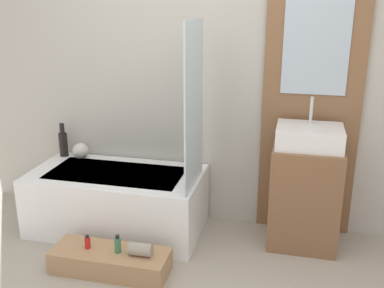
{
  "coord_description": "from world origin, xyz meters",
  "views": [
    {
      "loc": [
        0.68,
        -1.97,
        1.85
      ],
      "look_at": [
        0.04,
        0.7,
        0.95
      ],
      "focal_mm": 42.0,
      "sensor_mm": 36.0,
      "label": 1
    }
  ],
  "objects_px": {
    "wooden_step_bench": "(111,261)",
    "vase_round_light": "(81,151)",
    "sink": "(309,137)",
    "bottle_soap_secondary": "(118,245)",
    "vase_tall_dark": "(63,143)",
    "bottle_soap_primary": "(88,242)",
    "bathtub": "(117,201)"
  },
  "relations": [
    {
      "from": "sink",
      "to": "vase_round_light",
      "type": "bearing_deg",
      "value": 176.41
    },
    {
      "from": "wooden_step_bench",
      "to": "sink",
      "type": "xyz_separation_m",
      "value": [
        1.31,
        0.72,
        0.8
      ]
    },
    {
      "from": "sink",
      "to": "bathtub",
      "type": "bearing_deg",
      "value": -175.28
    },
    {
      "from": "bottle_soap_primary",
      "to": "bottle_soap_secondary",
      "type": "height_order",
      "value": "bottle_soap_secondary"
    },
    {
      "from": "bathtub",
      "to": "wooden_step_bench",
      "type": "bearing_deg",
      "value": -72.77
    },
    {
      "from": "vase_round_light",
      "to": "bottle_soap_primary",
      "type": "xyz_separation_m",
      "value": [
        0.45,
        -0.84,
        -0.36
      ]
    },
    {
      "from": "vase_round_light",
      "to": "bottle_soap_primary",
      "type": "bearing_deg",
      "value": -61.97
    },
    {
      "from": "vase_tall_dark",
      "to": "bottle_soap_primary",
      "type": "relative_size",
      "value": 2.93
    },
    {
      "from": "bottle_soap_secondary",
      "to": "wooden_step_bench",
      "type": "bearing_deg",
      "value": -180.0
    },
    {
      "from": "sink",
      "to": "vase_tall_dark",
      "type": "relative_size",
      "value": 1.6
    },
    {
      "from": "sink",
      "to": "bottle_soap_secondary",
      "type": "height_order",
      "value": "sink"
    },
    {
      "from": "sink",
      "to": "bottle_soap_secondary",
      "type": "relative_size",
      "value": 3.61
    },
    {
      "from": "vase_tall_dark",
      "to": "vase_round_light",
      "type": "distance_m",
      "value": 0.19
    },
    {
      "from": "vase_tall_dark",
      "to": "bottle_soap_primary",
      "type": "bearing_deg",
      "value": -54.34
    },
    {
      "from": "sink",
      "to": "vase_tall_dark",
      "type": "bearing_deg",
      "value": 175.84
    },
    {
      "from": "sink",
      "to": "vase_round_light",
      "type": "xyz_separation_m",
      "value": [
        -1.92,
        0.12,
        -0.31
      ]
    },
    {
      "from": "wooden_step_bench",
      "to": "vase_round_light",
      "type": "height_order",
      "value": "vase_round_light"
    },
    {
      "from": "vase_tall_dark",
      "to": "sink",
      "type": "bearing_deg",
      "value": -4.16
    },
    {
      "from": "wooden_step_bench",
      "to": "vase_round_light",
      "type": "xyz_separation_m",
      "value": [
        -0.61,
        0.84,
        0.49
      ]
    },
    {
      "from": "wooden_step_bench",
      "to": "bottle_soap_primary",
      "type": "relative_size",
      "value": 8.13
    },
    {
      "from": "wooden_step_bench",
      "to": "vase_tall_dark",
      "type": "height_order",
      "value": "vase_tall_dark"
    },
    {
      "from": "bottle_soap_primary",
      "to": "bottle_soap_secondary",
      "type": "bearing_deg",
      "value": 0.0
    },
    {
      "from": "bathtub",
      "to": "vase_tall_dark",
      "type": "xyz_separation_m",
      "value": [
        -0.61,
        0.28,
        0.37
      ]
    },
    {
      "from": "bathtub",
      "to": "sink",
      "type": "bearing_deg",
      "value": 4.72
    },
    {
      "from": "wooden_step_bench",
      "to": "vase_tall_dark",
      "type": "xyz_separation_m",
      "value": [
        -0.79,
        0.87,
        0.54
      ]
    },
    {
      "from": "bathtub",
      "to": "bottle_soap_secondary",
      "type": "height_order",
      "value": "bathtub"
    },
    {
      "from": "wooden_step_bench",
      "to": "sink",
      "type": "bearing_deg",
      "value": 28.88
    },
    {
      "from": "bottle_soap_primary",
      "to": "vase_round_light",
      "type": "bearing_deg",
      "value": 118.03
    },
    {
      "from": "vase_round_light",
      "to": "bottle_soap_secondary",
      "type": "bearing_deg",
      "value": -51.18
    },
    {
      "from": "sink",
      "to": "bottle_soap_secondary",
      "type": "bearing_deg",
      "value": -149.92
    },
    {
      "from": "vase_round_light",
      "to": "bottle_soap_primary",
      "type": "relative_size",
      "value": 1.36
    },
    {
      "from": "bottle_soap_primary",
      "to": "wooden_step_bench",
      "type": "bearing_deg",
      "value": 0.0
    }
  ]
}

